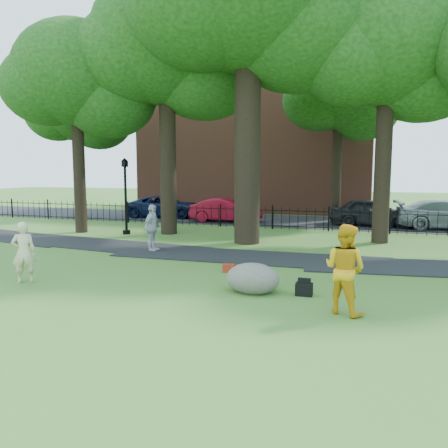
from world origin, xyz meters
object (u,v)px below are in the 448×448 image
at_px(red_sedan, 226,210).
at_px(woman, 24,252).
at_px(man, 345,269).
at_px(boulder, 253,276).
at_px(lamppost, 126,197).

bearing_deg(red_sedan, woman, 174.00).
xyz_separation_m(woman, man, (8.69, 0.14, 0.13)).
height_order(man, boulder, man).
relative_size(man, boulder, 1.41).
bearing_deg(woman, lamppost, -112.87).
relative_size(boulder, red_sedan, 0.32).
bearing_deg(lamppost, man, -27.13).
bearing_deg(red_sedan, man, -156.75).
distance_m(man, lamppost, 14.37).
height_order(boulder, lamppost, lamppost).
bearing_deg(red_sedan, lamppost, 152.14).
relative_size(woman, man, 0.87).
height_order(woman, man, man).
bearing_deg(red_sedan, boulder, -162.66).
bearing_deg(man, red_sedan, -36.53).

